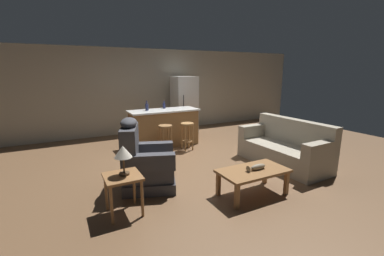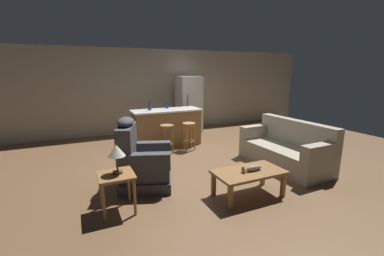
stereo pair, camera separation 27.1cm
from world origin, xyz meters
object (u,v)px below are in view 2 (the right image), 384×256
Objects in this scene: refrigerator at (189,104)px; bottle_short_amber at (167,105)px; kitchen_island at (167,127)px; bottle_tall_green at (150,106)px; table_lamp at (116,152)px; bar_stool_left at (167,134)px; end_table at (116,181)px; coffee_table at (249,174)px; bar_stool_right at (189,131)px; fish_figurine at (252,168)px; recliner_near_lamp at (141,162)px; couch at (286,150)px.

bottle_short_amber is (-1.07, -0.98, 0.15)m from refrigerator.
kitchen_island is 7.25× the size of bottle_tall_green.
bottle_short_amber is at bearing 65.65° from kitchen_island.
refrigerator is at bearing 34.97° from bottle_tall_green.
table_lamp is 0.23× the size of kitchen_island.
table_lamp is at bearing -123.97° from bar_stool_left.
kitchen_island reaches higher than end_table.
bottle_tall_green reaches higher than coffee_table.
bar_stool_right is 3.34× the size of bottle_short_amber.
table_lamp is (-1.95, 0.43, 0.41)m from fish_figurine.
recliner_near_lamp reaches higher than bar_stool_left.
bar_stool_right is at bearing 87.63° from fish_figurine.
fish_figurine is 0.61× the size of end_table.
fish_figurine is (0.04, -0.03, 0.10)m from coffee_table.
bar_stool_left is (-0.43, 2.61, 0.11)m from coffee_table.
kitchen_island is at bearing -56.56° from couch.
end_table reaches higher than coffee_table.
coffee_table is 3.25m from kitchen_island.
recliner_near_lamp reaches higher than bar_stool_right.
fish_figurine is 0.18× the size of couch.
recliner_near_lamp is at bearing -118.93° from bottle_short_amber.
refrigerator is (0.92, 4.47, 0.42)m from fish_figurine.
bottle_tall_green reaches higher than table_lamp.
bar_stool_right is (0.15, 2.61, 0.11)m from coffee_table.
couch is 7.74× the size of bottle_tall_green.
bottle_tall_green is at bearing 66.33° from table_lamp.
bar_stool_left is 2.33m from refrigerator.
kitchen_island is at bearing 93.77° from coffee_table.
coffee_table is 1.79m from recliner_near_lamp.
bar_stool_left is at bearing 55.67° from end_table.
end_table is at bearing -157.23° from table_lamp.
fish_figurine is 3.54m from bottle_short_amber.
bar_stool_right is (2.06, 2.20, -0.40)m from table_lamp.
bar_stool_right is (0.11, 2.64, 0.01)m from fish_figurine.
recliner_near_lamp is 2.93× the size of table_lamp.
kitchen_island reaches higher than fish_figurine.
bar_stool_left is at bearing 180.00° from bar_stool_right.
recliner_near_lamp is 2.14× the size of end_table.
refrigerator is 7.09× the size of bottle_tall_green.
table_lamp is at bearing -113.67° from bottle_tall_green.
kitchen_island is 1.73m from refrigerator.
table_lamp is at bearing -133.07° from bar_stool_right.
refrigerator is at bearing 66.03° from bar_stool_right.
bottle_short_amber is (0.31, 0.85, 0.56)m from bar_stool_left.
recliner_near_lamp is at bearing -109.53° from bottle_tall_green.
bar_stool_right is at bearing -113.97° from refrigerator.
coffee_table is at bearing -86.23° from kitchen_island.
recliner_near_lamp reaches higher than couch.
bar_stool_right reaches higher than fish_figurine.
bottle_tall_green is (-0.42, 0.09, 0.57)m from kitchen_island.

